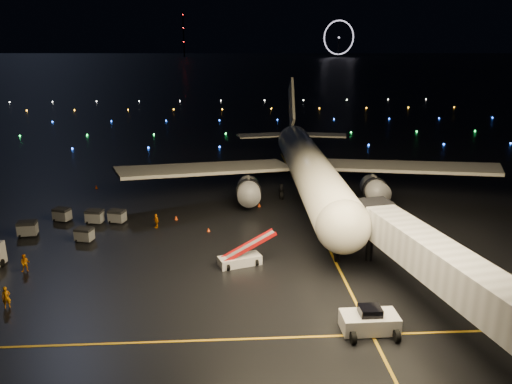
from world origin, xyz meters
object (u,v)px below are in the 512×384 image
(pushback_tug, at_px, (370,319))
(baggage_cart_1, at_px, (95,217))
(belt_loader, at_px, (240,251))
(crew_c, at_px, (156,221))
(baggage_cart_4, at_px, (28,229))
(airliner, at_px, (307,143))
(crew_b, at_px, (25,263))
(baggage_cart_0, at_px, (117,216))
(crew_a, at_px, (6,297))
(baggage_cart_2, at_px, (84,235))
(baggage_cart_3, at_px, (62,215))

(pushback_tug, relative_size, baggage_cart_1, 2.17)
(belt_loader, bearing_deg, baggage_cart_1, 124.66)
(crew_c, bearing_deg, baggage_cart_4, -121.14)
(airliner, relative_size, baggage_cart_1, 27.08)
(pushback_tug, distance_m, crew_b, 33.06)
(crew_b, height_order, baggage_cart_0, crew_b)
(belt_loader, relative_size, crew_b, 3.45)
(airliner, bearing_deg, crew_a, -133.13)
(crew_b, distance_m, baggage_cart_2, 8.37)
(crew_a, height_order, baggage_cart_4, crew_a)
(belt_loader, height_order, crew_c, belt_loader)
(pushback_tug, relative_size, baggage_cart_4, 2.11)
(crew_c, xyz_separation_m, baggage_cart_4, (-14.51, -1.79, -0.01))
(baggage_cart_0, xyz_separation_m, baggage_cart_4, (-9.43, -3.86, 0.06))
(baggage_cart_0, height_order, baggage_cart_1, baggage_cart_1)
(crew_b, relative_size, baggage_cart_2, 0.97)
(belt_loader, bearing_deg, baggage_cart_0, 119.88)
(airliner, distance_m, crew_b, 40.14)
(crew_b, xyz_separation_m, baggage_cart_4, (-3.32, 9.61, -0.03))
(baggage_cart_2, distance_m, baggage_cart_3, 8.32)
(airliner, xyz_separation_m, baggage_cart_3, (-32.33, -9.55, -6.86))
(pushback_tug, xyz_separation_m, crew_a, (-29.60, 5.38, -0.09))
(crew_c, xyz_separation_m, baggage_cart_2, (-7.51, -3.87, -0.09))
(belt_loader, relative_size, baggage_cart_0, 3.24)
(baggage_cart_4, bearing_deg, belt_loader, -27.38)
(baggage_cart_3, xyz_separation_m, baggage_cart_4, (-2.42, -4.86, 0.04))
(baggage_cart_2, bearing_deg, baggage_cart_3, 138.63)
(baggage_cart_2, bearing_deg, baggage_cart_4, 178.67)
(airliner, relative_size, baggage_cart_0, 28.15)
(crew_c, bearing_deg, pushback_tug, 1.16)
(baggage_cart_0, distance_m, baggage_cart_3, 7.08)
(baggage_cart_0, bearing_deg, belt_loader, -23.15)
(crew_c, bearing_deg, baggage_cart_1, -142.81)
(baggage_cart_2, height_order, baggage_cart_4, baggage_cart_4)
(pushback_tug, bearing_deg, baggage_cart_0, 132.61)
(airliner, distance_m, baggage_cart_4, 38.24)
(pushback_tug, bearing_deg, baggage_cart_2, 142.67)
(airliner, relative_size, baggage_cart_4, 26.28)
(crew_b, height_order, baggage_cart_4, crew_b)
(belt_loader, height_order, baggage_cart_1, belt_loader)
(baggage_cart_2, xyz_separation_m, baggage_cart_4, (-7.00, 2.08, 0.08))
(pushback_tug, distance_m, crew_c, 30.72)
(crew_b, distance_m, baggage_cart_4, 10.16)
(baggage_cart_2, relative_size, baggage_cart_4, 0.90)
(pushback_tug, bearing_deg, belt_loader, 126.50)
(airliner, distance_m, baggage_cart_0, 28.28)
(airliner, distance_m, belt_loader, 26.66)
(crew_a, distance_m, baggage_cart_0, 21.07)
(belt_loader, distance_m, baggage_cart_0, 19.88)
(airliner, relative_size, baggage_cart_3, 27.70)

